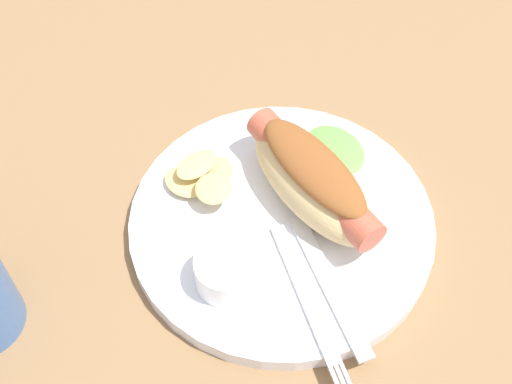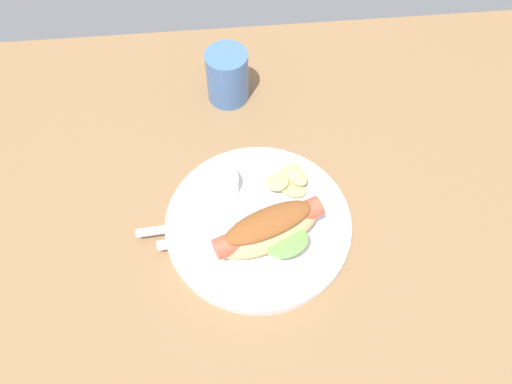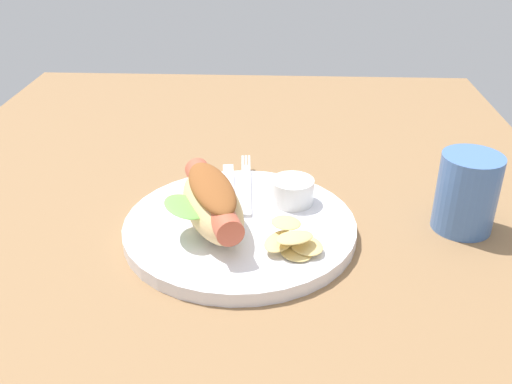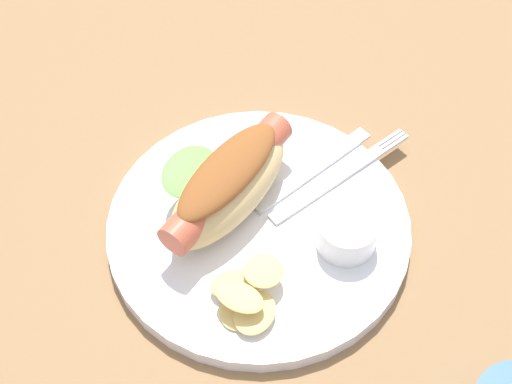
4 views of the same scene
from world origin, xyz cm
name	(u,v)px [view 2 (image 2 of 4)]	position (x,y,z in cm)	size (l,w,h in cm)	color
ground_plane	(242,243)	(0.00, 0.00, -0.90)	(120.00, 90.00, 1.80)	olive
plate	(258,224)	(2.60, 1.92, 0.80)	(26.80, 26.80, 1.60)	white
hot_dog	(269,229)	(3.75, -1.10, 4.83)	(15.98, 11.34, 5.99)	#DBB77A
sauce_ramekin	(221,183)	(-2.30, 7.98, 3.12)	(5.19, 5.19, 3.03)	white
fork	(196,225)	(-6.24, 2.09, 1.80)	(16.51, 2.31, 0.40)	silver
knife	(207,235)	(-4.86, 0.38, 1.78)	(14.01, 1.40, 0.36)	silver
chips_pile	(290,180)	(7.97, 7.94, 2.74)	(7.52, 7.62, 2.39)	#DDBE70
drinking_cup	(229,76)	(0.27, 27.94, 4.65)	(6.93, 6.93, 9.30)	#4770B2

